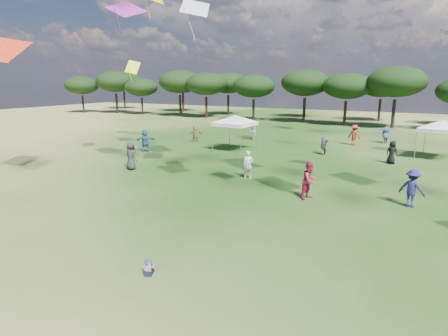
{
  "coord_description": "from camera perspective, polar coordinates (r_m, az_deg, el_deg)",
  "views": [
    {
      "loc": [
        6.51,
        -6.43,
        5.85
      ],
      "look_at": [
        -0.08,
        6.0,
        2.54
      ],
      "focal_mm": 30.0,
      "sensor_mm": 36.0,
      "label": 1
    }
  ],
  "objects": [
    {
      "name": "ground",
      "position": [
        10.86,
        -15.57,
        -19.88
      ],
      "size": [
        140.0,
        140.0,
        0.0
      ],
      "primitive_type": "plane",
      "color": "#254B16",
      "rests_on": "ground"
    },
    {
      "name": "tree_line",
      "position": [
        54.0,
        24.08,
        11.67
      ],
      "size": [
        108.78,
        17.63,
        7.77
      ],
      "color": "black",
      "rests_on": "ground"
    },
    {
      "name": "toddler",
      "position": [
        12.1,
        -11.43,
        -14.69
      ],
      "size": [
        0.4,
        0.44,
        0.53
      ],
      "rotation": [
        0.0,
        0.0,
        0.43
      ],
      "color": "black",
      "rests_on": "ground"
    },
    {
      "name": "festival_crowd",
      "position": [
        29.47,
        13.31,
        3.18
      ],
      "size": [
        30.25,
        21.6,
        1.9
      ],
      "color": "navy",
      "rests_on": "ground"
    },
    {
      "name": "tent_left",
      "position": [
        31.55,
        1.7,
        7.81
      ],
      "size": [
        5.96,
        5.96,
        3.3
      ],
      "rotation": [
        0.0,
        0.0,
        -0.08
      ],
      "color": "gray",
      "rests_on": "ground"
    },
    {
      "name": "tent_right",
      "position": [
        32.45,
        30.44,
        6.12
      ],
      "size": [
        5.84,
        5.84,
        3.27
      ],
      "rotation": [
        0.0,
        0.0,
        -0.21
      ],
      "color": "gray",
      "rests_on": "ground"
    }
  ]
}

